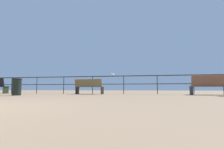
# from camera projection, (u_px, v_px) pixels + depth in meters

# --- Properties ---
(pier_railing) EXTENTS (19.16, 0.05, 1.08)m
(pier_railing) POSITION_uv_depth(u_px,v_px,m) (93.00, 81.00, 10.52)
(pier_railing) COLOR #2F2A1F
(pier_railing) RESTS_ON ground_plane
(bench_near_left) EXTENTS (1.66, 0.72, 0.85)m
(bench_near_left) POSITION_uv_depth(u_px,v_px,m) (89.00, 86.00, 9.75)
(bench_near_left) COLOR brown
(bench_near_left) RESTS_ON ground_plane
(bench_near_right) EXTENTS (1.71, 0.76, 0.98)m
(bench_near_right) POSITION_uv_depth(u_px,v_px,m) (209.00, 84.00, 8.46)
(bench_near_right) COLOR brown
(bench_near_right) RESTS_ON ground_plane
(seagull_on_rail) EXTENTS (0.36, 0.21, 0.17)m
(seagull_on_rail) POSITION_uv_depth(u_px,v_px,m) (113.00, 74.00, 10.29)
(seagull_on_rail) COLOR silver
(seagull_on_rail) RESTS_ON pier_railing
(trash_bin) EXTENTS (0.41, 0.41, 0.78)m
(trash_bin) POSITION_uv_depth(u_px,v_px,m) (17.00, 87.00, 7.90)
(trash_bin) COLOR black
(trash_bin) RESTS_ON ground_plane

